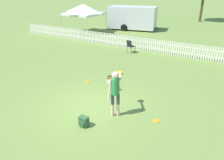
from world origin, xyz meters
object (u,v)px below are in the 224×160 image
Objects in this scene: handler_person at (116,88)px; frisbee_near_dog at (88,82)px; frisbee_near_handler at (156,121)px; equipment_trailer at (133,17)px; leaping_dog at (110,78)px; canopy_tent_main at (83,9)px; folding_chair_blue_left at (130,45)px; backpack_on_grass at (84,122)px.

handler_person reaches higher than frisbee_near_dog.
frisbee_near_handler is 17.16m from equipment_trailer.
handler_person reaches higher than frisbee_near_handler.
leaping_dog is 0.32× the size of canopy_tent_main.
handler_person is 1.92× the size of folding_chair_blue_left.
leaping_dog is 1.12× the size of folding_chair_blue_left.
equipment_trailer is at bearing -44.70° from folding_chair_blue_left.
canopy_tent_main reaches higher than frisbee_near_handler.
handler_person is 0.55× the size of canopy_tent_main.
backpack_on_grass is (2.06, -2.92, 0.17)m from frisbee_near_dog.
folding_chair_blue_left reaches higher than backpack_on_grass.
frisbee_near_handler is at bearing -18.56° from frisbee_near_dog.
frisbee_near_dog is (-2.62, 1.76, -1.08)m from handler_person.
equipment_trailer reaches higher than handler_person.
frisbee_near_dog is 0.07× the size of canopy_tent_main.
leaping_dog is 0.18× the size of equipment_trailer.
canopy_tent_main reaches higher than folding_chair_blue_left.
leaping_dog is 3.24m from frisbee_near_handler.
frisbee_near_handler is 0.63× the size of backpack_on_grass.
canopy_tent_main is (-8.80, 9.32, 1.77)m from leaping_dog.
frisbee_near_dog is 5.71m from folding_chair_blue_left.
folding_chair_blue_left is 8.77m from equipment_trailer.
canopy_tent_main is at bearing -83.08° from leaping_dog.
frisbee_near_handler is 0.04× the size of equipment_trailer.
handler_person is 0.30× the size of equipment_trailer.
folding_chair_blue_left is (-2.64, 8.57, 0.36)m from backpack_on_grass.
handler_person is 15.19m from canopy_tent_main.
folding_chair_blue_left is at bearing 76.88° from handler_person.
equipment_trailer is (3.23, 4.10, -0.99)m from canopy_tent_main.
frisbee_near_handler is at bearing 116.02° from leaping_dog.
equipment_trailer is (-4.35, 13.54, 1.23)m from frisbee_near_dog.
folding_chair_blue_left reaches higher than frisbee_near_handler.
handler_person is at bearing -77.97° from equipment_trailer.
leaping_dog is at bearing 152.46° from frisbee_near_handler.
frisbee_near_dog is 14.28m from equipment_trailer.
leaping_dog reaches higher than backpack_on_grass.
leaping_dog is 2.78× the size of backpack_on_grass.
frisbee_near_dog is (-1.22, -0.12, -0.45)m from leaping_dog.
backpack_on_grass is at bearing -142.20° from frisbee_near_handler.
folding_chair_blue_left is (-3.20, 7.41, -0.55)m from handler_person.
equipment_trailer is (-5.57, 13.42, 0.78)m from leaping_dog.
leaping_dog reaches higher than frisbee_near_dog.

